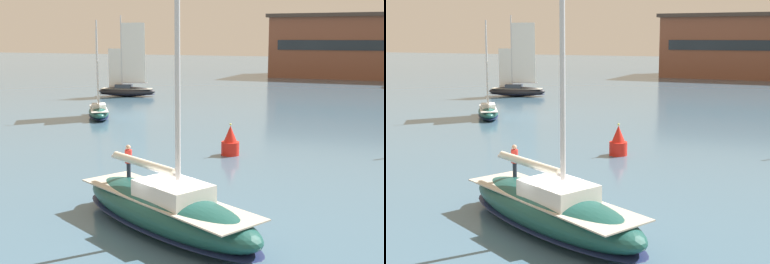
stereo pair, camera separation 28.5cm
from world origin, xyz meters
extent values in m
plane|color=#42667F|center=(0.00, 0.00, 0.00)|extent=(400.00, 400.00, 0.00)
cube|color=brown|center=(0.57, 95.90, 6.05)|extent=(38.16, 17.87, 12.11)
cube|color=#1E2833|center=(0.57, 86.88, 6.66)|extent=(34.35, 0.10, 1.94)
cube|color=#423833|center=(0.57, 95.90, 12.46)|extent=(39.36, 19.07, 0.70)
ellipsoid|color=#194C47|center=(0.00, 0.00, 0.94)|extent=(11.34, 7.75, 1.89)
ellipsoid|color=#19234C|center=(0.00, 0.00, 0.43)|extent=(11.45, 7.82, 0.23)
cube|color=#BCB7A8|center=(0.00, 0.00, 1.49)|extent=(9.92, 6.70, 0.06)
cube|color=silver|center=(0.50, -0.25, 1.91)|extent=(3.76, 3.34, 0.78)
cylinder|color=silver|center=(0.80, -0.40, 8.47)|extent=(0.22, 0.22, 13.89)
cylinder|color=silver|center=(-1.44, 0.72, 2.64)|extent=(4.56, 2.40, 0.19)
cylinder|color=silver|center=(-1.44, 0.72, 2.77)|extent=(4.16, 2.28, 0.30)
cylinder|color=#232838|center=(-2.82, 1.82, 1.95)|extent=(0.27, 0.27, 0.85)
cylinder|color=red|center=(-2.82, 1.82, 2.70)|extent=(0.46, 0.46, 0.65)
sphere|color=tan|center=(-2.82, 1.82, 3.14)|extent=(0.24, 0.24, 0.24)
ellipsoid|color=#232328|center=(-27.97, 45.67, 0.69)|extent=(8.39, 4.49, 1.37)
ellipsoid|color=#19234C|center=(-27.97, 45.67, 0.31)|extent=(8.48, 4.53, 0.16)
cube|color=#BCB7A8|center=(-27.97, 45.67, 1.10)|extent=(7.36, 3.86, 0.06)
cube|color=#333D4C|center=(-28.36, 45.55, 1.41)|extent=(2.62, 2.17, 0.57)
cylinder|color=silver|center=(-28.59, 45.48, 6.18)|extent=(0.16, 0.16, 10.11)
cylinder|color=silver|center=(-26.85, 46.00, 1.93)|extent=(3.52, 1.18, 0.14)
cube|color=white|center=(-26.99, 45.96, 6.08)|extent=(3.22, 0.99, 8.29)
cube|color=white|center=(-29.54, 45.20, 3.90)|extent=(1.71, 0.53, 5.56)
ellipsoid|color=#194C47|center=(-20.60, 26.90, 0.61)|extent=(5.78, 7.02, 1.22)
ellipsoid|color=#19234C|center=(-20.60, 26.90, 0.27)|extent=(5.84, 7.09, 0.15)
cube|color=silver|center=(-20.60, 26.90, 0.98)|extent=(5.02, 6.13, 0.06)
cube|color=silver|center=(-20.40, 26.61, 1.26)|extent=(2.31, 2.45, 0.50)
cylinder|color=silver|center=(-20.27, 26.44, 5.49)|extent=(0.14, 0.14, 8.97)
cylinder|color=silver|center=(-21.20, 27.75, 1.72)|extent=(1.96, 2.71, 0.12)
cube|color=white|center=(-21.13, 27.65, 5.40)|extent=(1.74, 2.45, 7.36)
cube|color=white|center=(-19.76, 25.71, 3.47)|extent=(0.93, 1.30, 4.93)
cylinder|color=red|center=(-2.27, 15.42, 0.48)|extent=(1.28, 1.28, 0.96)
cone|color=red|center=(-2.27, 15.42, 1.55)|extent=(0.96, 0.96, 1.18)
sphere|color=#F2F266|center=(-2.27, 15.42, 2.22)|extent=(0.16, 0.16, 0.16)
camera|label=1|loc=(9.70, -20.04, 8.39)|focal=50.00mm
camera|label=2|loc=(9.96, -19.93, 8.39)|focal=50.00mm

